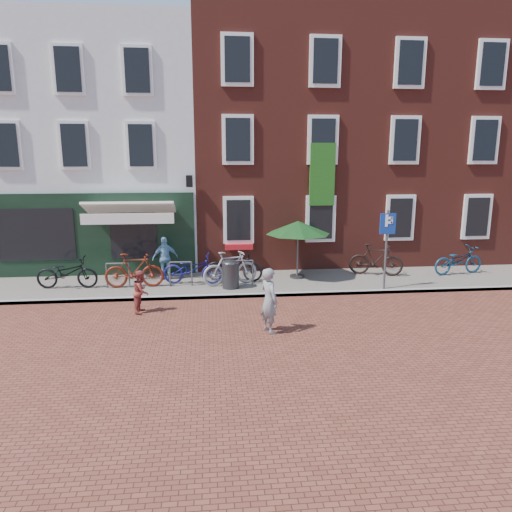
{
  "coord_description": "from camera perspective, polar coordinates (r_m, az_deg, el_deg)",
  "views": [
    {
      "loc": [
        -0.55,
        -13.89,
        4.35
      ],
      "look_at": [
        0.89,
        0.57,
        1.19
      ],
      "focal_mm": 33.28,
      "sensor_mm": 36.0,
      "label": 1
    }
  ],
  "objects": [
    {
      "name": "bicycle_5",
      "position": [
        17.28,
        14.22,
        -0.43
      ],
      "size": [
        1.94,
        1.13,
        1.12
      ],
      "primitive_type": "imported",
      "rotation": [
        0.0,
        0.0,
        1.23
      ],
      "color": "black",
      "rests_on": "sidewalk"
    },
    {
      "name": "bicycle_0",
      "position": [
        16.31,
        -21.77,
        -1.88
      ],
      "size": [
        1.95,
        0.75,
        1.01
      ],
      "primitive_type": "imported",
      "rotation": [
        0.0,
        0.0,
        1.53
      ],
      "color": "black",
      "rests_on": "sidewalk"
    },
    {
      "name": "bicycle_2",
      "position": [
        15.81,
        -7.66,
        -1.53
      ],
      "size": [
        1.99,
        0.89,
        1.01
      ],
      "primitive_type": "imported",
      "rotation": [
        0.0,
        0.0,
        1.45
      ],
      "color": "navy",
      "rests_on": "sidewalk"
    },
    {
      "name": "sidewalk",
      "position": [
        16.06,
        0.05,
        -3.25
      ],
      "size": [
        24.0,
        3.0,
        0.1
      ],
      "primitive_type": "cube",
      "color": "slate",
      "rests_on": "ground"
    },
    {
      "name": "bicycle_6",
      "position": [
        18.39,
        23.14,
        -0.47
      ],
      "size": [
        2.01,
        0.99,
        1.01
      ],
      "primitive_type": "imported",
      "rotation": [
        0.0,
        0.0,
        1.74
      ],
      "color": "navy",
      "rests_on": "sidewalk"
    },
    {
      "name": "parasol",
      "position": [
        16.24,
        5.08,
        3.72
      ],
      "size": [
        2.22,
        2.22,
        2.09
      ],
      "color": "#4C4C4F",
      "rests_on": "sidewalk"
    },
    {
      "name": "bicycle_4",
      "position": [
        16.02,
        -2.65,
        -1.25
      ],
      "size": [
        2.03,
        1.08,
        1.01
      ],
      "primitive_type": "imported",
      "rotation": [
        0.0,
        0.0,
        1.35
      ],
      "color": "black",
      "rests_on": "sidewalk"
    },
    {
      "name": "bicycle_1",
      "position": [
        15.72,
        -14.43,
        -1.69
      ],
      "size": [
        1.88,
        0.58,
        1.12
      ],
      "primitive_type": "imported",
      "rotation": [
        0.0,
        0.0,
        1.6
      ],
      "color": "#601C0F",
      "rests_on": "sidewalk"
    },
    {
      "name": "building_stucco",
      "position": [
        21.36,
        -18.14,
        12.09
      ],
      "size": [
        8.0,
        8.0,
        9.0
      ],
      "primitive_type": "cube",
      "color": "silver",
      "rests_on": "ground"
    },
    {
      "name": "boy",
      "position": [
        13.55,
        -13.64,
        -4.16
      ],
      "size": [
        0.53,
        0.64,
        1.19
      ],
      "primitive_type": "imported",
      "rotation": [
        0.0,
        0.0,
        1.43
      ],
      "color": "#943831",
      "rests_on": "ground"
    },
    {
      "name": "bicycle_3",
      "position": [
        15.55,
        -3.1,
        -1.46
      ],
      "size": [
        1.94,
        1.05,
        1.12
      ],
      "primitive_type": "imported",
      "rotation": [
        0.0,
        0.0,
        1.87
      ],
      "color": "#A1A0A3",
      "rests_on": "sidewalk"
    },
    {
      "name": "building_brick_mid",
      "position": [
        21.06,
        1.3,
        14.05
      ],
      "size": [
        6.0,
        8.0,
        10.0
      ],
      "primitive_type": "cube",
      "color": "maroon",
      "rests_on": "ground"
    },
    {
      "name": "woman",
      "position": [
        11.67,
        1.59,
        -5.36
      ],
      "size": [
        0.6,
        0.7,
        1.63
      ],
      "primitive_type": "imported",
      "rotation": [
        0.0,
        0.0,
        1.99
      ],
      "color": "gray",
      "rests_on": "ground"
    },
    {
      "name": "parking_sign",
      "position": [
        15.39,
        15.46,
        2.26
      ],
      "size": [
        0.5,
        0.08,
        2.52
      ],
      "color": "#4C4C4F",
      "rests_on": "sidewalk"
    },
    {
      "name": "ground",
      "position": [
        14.57,
        -3.29,
        -5.11
      ],
      "size": [
        80.0,
        80.0,
        0.0
      ],
      "primitive_type": "plane",
      "color": "brown"
    },
    {
      "name": "cafe_person",
      "position": [
        16.47,
        -10.86,
        -0.23
      ],
      "size": [
        0.94,
        0.58,
        1.49
      ],
      "primitive_type": "imported",
      "rotation": [
        0.0,
        0.0,
        3.41
      ],
      "color": "#78ADCE",
      "rests_on": "sidewalk"
    },
    {
      "name": "litter_bin",
      "position": [
        15.2,
        -3.08,
        -1.99
      ],
      "size": [
        0.54,
        0.54,
        0.98
      ],
      "color": "#323234",
      "rests_on": "sidewalk"
    },
    {
      "name": "building_brick_right",
      "position": [
        22.58,
        17.03,
        13.41
      ],
      "size": [
        6.0,
        8.0,
        10.0
      ],
      "primitive_type": "cube",
      "color": "maroon",
      "rests_on": "ground"
    }
  ]
}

